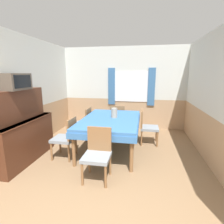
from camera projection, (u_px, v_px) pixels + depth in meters
name	position (u px, v px, depth m)	size (l,w,h in m)	color
wall_back	(124.00, 88.00, 5.67)	(4.30, 0.10, 2.60)	silver
wall_left	(24.00, 95.00, 3.89)	(0.05, 4.78, 2.60)	silver
wall_right	(217.00, 99.00, 3.20)	(0.05, 4.78, 2.60)	silver
dining_table	(111.00, 123.00, 4.00)	(1.29, 1.93, 0.76)	#386BA8
chair_left_far	(84.00, 122.00, 4.72)	(0.44, 0.44, 0.87)	brown
chair_left_near	(66.00, 137.00, 3.66)	(0.44, 0.44, 0.87)	brown
chair_head_window	(118.00, 118.00, 5.16)	(0.44, 0.44, 0.87)	brown
chair_head_near	(98.00, 152.00, 2.93)	(0.44, 0.44, 0.87)	brown
chair_right_far	(147.00, 126.00, 4.43)	(0.44, 0.44, 0.87)	brown
sideboard	(22.00, 132.00, 3.51)	(0.46, 1.52, 1.46)	#4C2819
tv	(16.00, 82.00, 3.24)	(0.29, 0.55, 0.31)	#51473D
vase	(114.00, 113.00, 4.04)	(0.14, 0.14, 0.22)	#A39989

